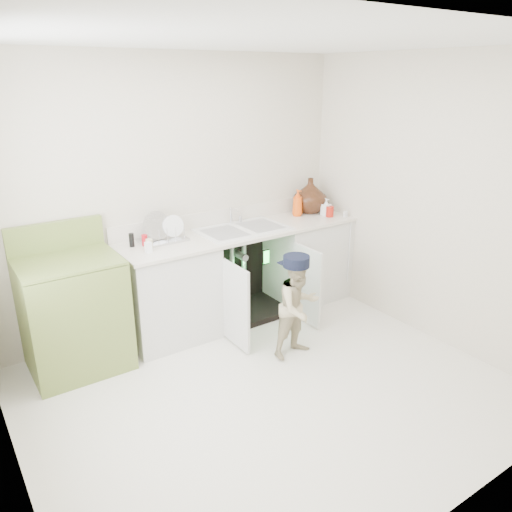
# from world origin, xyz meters

# --- Properties ---
(ground) EXTENTS (3.50, 3.50, 0.00)m
(ground) POSITION_xyz_m (0.00, 0.00, 0.00)
(ground) COLOR beige
(ground) RESTS_ON ground
(room_shell) EXTENTS (6.00, 5.50, 1.26)m
(room_shell) POSITION_xyz_m (0.00, 0.00, 1.25)
(room_shell) COLOR beige
(room_shell) RESTS_ON ground
(counter_run) EXTENTS (2.44, 1.02, 1.27)m
(counter_run) POSITION_xyz_m (0.59, 1.21, 0.48)
(counter_run) COLOR silver
(counter_run) RESTS_ON ground
(avocado_stove) EXTENTS (0.76, 0.65, 1.18)m
(avocado_stove) POSITION_xyz_m (-1.10, 1.18, 0.49)
(avocado_stove) COLOR olive
(avocado_stove) RESTS_ON ground
(repair_worker) EXTENTS (0.45, 0.75, 0.91)m
(repair_worker) POSITION_xyz_m (0.52, 0.30, 0.46)
(repair_worker) COLOR beige
(repair_worker) RESTS_ON ground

